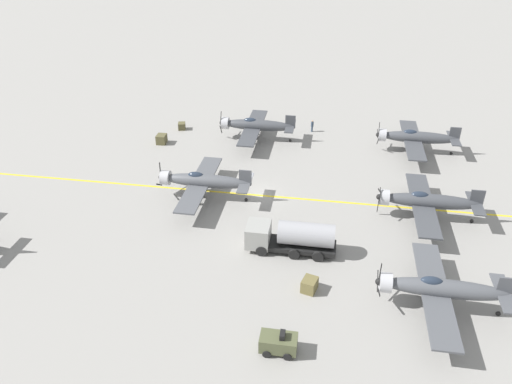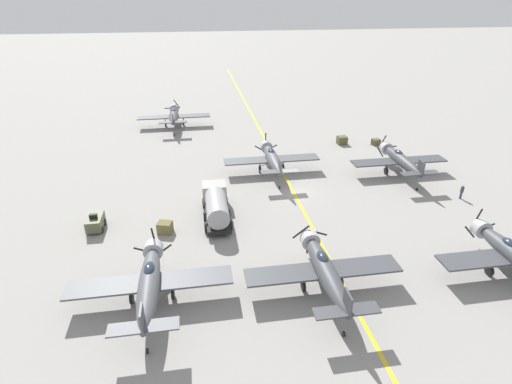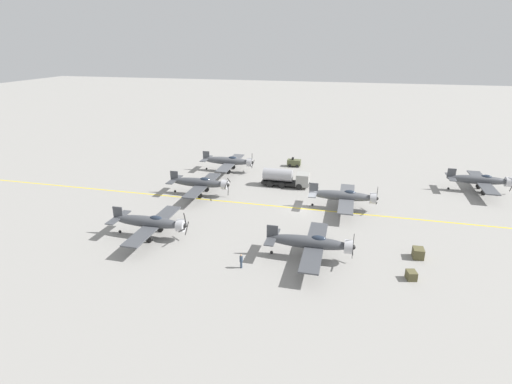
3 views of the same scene
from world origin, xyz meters
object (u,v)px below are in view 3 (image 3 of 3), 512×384
object	(u,v)px
fuel_tanker	(286,178)
supply_crate_outboard	(418,253)
airplane_near_center	(201,183)
airplane_mid_center	(344,196)
ground_crew_walking	(241,261)
supply_crate_by_tanker	(279,173)
airplane_far_left	(481,180)
airplane_mid_right	(312,243)
airplane_near_left	(229,161)
tow_tractor	(294,162)
supply_crate_mid_lane	(411,275)
airplane_near_right	(151,222)

from	to	relation	value
fuel_tanker	supply_crate_outboard	world-z (taller)	fuel_tanker
airplane_near_center	fuel_tanker	distance (m)	14.50
airplane_near_center	airplane_mid_center	distance (m)	22.51
ground_crew_walking	supply_crate_by_tanker	size ratio (longest dim) A/B	1.25
airplane_mid_center	airplane_far_left	distance (m)	24.73
airplane_mid_right	airplane_mid_center	world-z (taller)	airplane_mid_center
airplane_near_left	tow_tractor	distance (m)	13.08
airplane_mid_center	fuel_tanker	xyz separation A→B (m)	(-7.73, -10.00, -0.50)
airplane_far_left	fuel_tanker	size ratio (longest dim) A/B	1.50
airplane_far_left	supply_crate_mid_lane	size ratio (longest dim) A/B	10.66
tow_tractor	supply_crate_mid_lane	size ratio (longest dim) A/B	2.31
fuel_tanker	supply_crate_mid_lane	distance (m)	30.62
tow_tractor	supply_crate_by_tanker	world-z (taller)	tow_tractor
airplane_near_center	airplane_far_left	world-z (taller)	same
airplane_near_right	airplane_far_left	xyz separation A→B (m)	(-27.63, 44.39, 0.00)
airplane_mid_center	tow_tractor	size ratio (longest dim) A/B	4.62
airplane_mid_right	supply_crate_outboard	world-z (taller)	airplane_mid_right
supply_crate_by_tanker	airplane_near_left	bearing A→B (deg)	-93.07
tow_tractor	fuel_tanker	bearing A→B (deg)	1.85
airplane_near_right	tow_tractor	bearing A→B (deg)	145.44
airplane_mid_center	ground_crew_walking	xyz separation A→B (m)	(19.41, -10.15, -1.11)
airplane_near_right	airplane_mid_right	xyz separation A→B (m)	(0.60, 20.11, 0.00)
airplane_near_left	airplane_far_left	size ratio (longest dim) A/B	1.00
airplane_far_left	fuel_tanker	xyz separation A→B (m)	(4.89, -31.27, -0.50)
airplane_near_left	ground_crew_walking	world-z (taller)	airplane_near_left
airplane_near_left	airplane_mid_center	distance (m)	25.61
airplane_near_left	supply_crate_by_tanker	xyz separation A→B (m)	(0.53, 9.80, -1.46)
tow_tractor	supply_crate_by_tanker	size ratio (longest dim) A/B	1.97
supply_crate_mid_lane	airplane_near_center	bearing A→B (deg)	-120.51
supply_crate_outboard	tow_tractor	bearing A→B (deg)	-148.96
airplane_far_left	tow_tractor	distance (m)	32.40
airplane_far_left	airplane_mid_right	bearing A→B (deg)	-42.19
tow_tractor	airplane_far_left	bearing A→B (deg)	77.81
fuel_tanker	supply_crate_by_tanker	bearing A→B (deg)	-157.82
airplane_mid_right	airplane_far_left	distance (m)	37.24
airplane_near_left	supply_crate_mid_lane	distance (m)	42.53
fuel_tanker	ground_crew_walking	xyz separation A→B (m)	(27.13, -0.15, -0.61)
tow_tractor	ground_crew_walking	size ratio (longest dim) A/B	1.58
airplane_mid_center	airplane_far_left	world-z (taller)	airplane_mid_center
airplane_mid_right	tow_tractor	world-z (taller)	airplane_mid_right
airplane_near_left	supply_crate_by_tanker	bearing A→B (deg)	69.25
airplane_near_right	airplane_mid_right	world-z (taller)	airplane_near_right
airplane_far_left	ground_crew_walking	xyz separation A→B (m)	(32.03, -31.42, -1.11)
supply_crate_mid_lane	airplane_near_right	bearing A→B (deg)	-94.31
airplane_mid_right	supply_crate_mid_lane	xyz separation A→B (m)	(1.72, 10.60, -1.54)
airplane_mid_center	tow_tractor	world-z (taller)	airplane_mid_center
airplane_mid_center	ground_crew_walking	bearing A→B (deg)	-32.58
ground_crew_walking	supply_crate_outboard	distance (m)	20.22
airplane_near_right	airplane_near_center	bearing A→B (deg)	163.43
airplane_near_right	supply_crate_mid_lane	xyz separation A→B (m)	(2.32, 30.70, -1.54)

